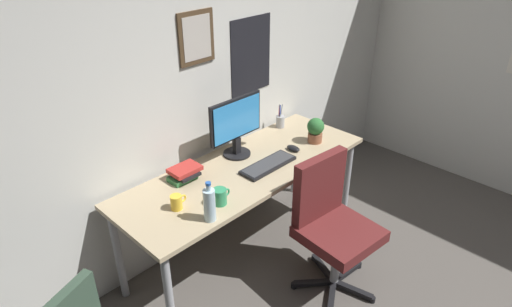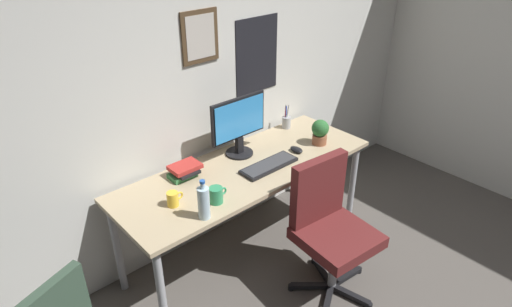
# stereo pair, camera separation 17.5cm
# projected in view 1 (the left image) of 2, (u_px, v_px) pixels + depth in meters

# --- Properties ---
(wall_back) EXTENTS (4.40, 0.10, 2.60)m
(wall_back) POSITION_uv_depth(u_px,v_px,m) (217.00, 72.00, 3.12)
(wall_back) COLOR silver
(wall_back) RESTS_ON ground_plane
(desk) EXTENTS (1.90, 0.68, 0.75)m
(desk) POSITION_uv_depth(u_px,v_px,m) (246.00, 177.00, 3.08)
(desk) COLOR tan
(desk) RESTS_ON ground_plane
(office_chair) EXTENTS (0.56, 0.57, 0.95)m
(office_chair) POSITION_uv_depth(u_px,v_px,m) (331.00, 220.00, 2.89)
(office_chair) COLOR #591E1E
(office_chair) RESTS_ON ground_plane
(monitor) EXTENTS (0.46, 0.20, 0.43)m
(monitor) POSITION_uv_depth(u_px,v_px,m) (236.00, 125.00, 3.10)
(monitor) COLOR black
(monitor) RESTS_ON desk
(keyboard) EXTENTS (0.43, 0.15, 0.03)m
(keyboard) POSITION_uv_depth(u_px,v_px,m) (268.00, 165.00, 3.06)
(keyboard) COLOR black
(keyboard) RESTS_ON desk
(computer_mouse) EXTENTS (0.06, 0.11, 0.04)m
(computer_mouse) POSITION_uv_depth(u_px,v_px,m) (293.00, 148.00, 3.26)
(computer_mouse) COLOR black
(computer_mouse) RESTS_ON desk
(water_bottle) EXTENTS (0.07, 0.07, 0.25)m
(water_bottle) POSITION_uv_depth(u_px,v_px,m) (209.00, 204.00, 2.49)
(water_bottle) COLOR silver
(water_bottle) RESTS_ON desk
(coffee_mug_near) EXTENTS (0.12, 0.08, 0.10)m
(coffee_mug_near) POSITION_uv_depth(u_px,v_px,m) (220.00, 196.00, 2.65)
(coffee_mug_near) COLOR #2D8C59
(coffee_mug_near) RESTS_ON desk
(coffee_mug_far) EXTENTS (0.11, 0.07, 0.09)m
(coffee_mug_far) POSITION_uv_depth(u_px,v_px,m) (177.00, 202.00, 2.61)
(coffee_mug_far) COLOR yellow
(coffee_mug_far) RESTS_ON desk
(potted_plant) EXTENTS (0.13, 0.13, 0.20)m
(potted_plant) POSITION_uv_depth(u_px,v_px,m) (315.00, 129.00, 3.34)
(potted_plant) COLOR brown
(potted_plant) RESTS_ON desk
(pen_cup) EXTENTS (0.07, 0.07, 0.20)m
(pen_cup) POSITION_uv_depth(u_px,v_px,m) (280.00, 121.00, 3.59)
(pen_cup) COLOR #9EA0A5
(pen_cup) RESTS_ON desk
(book_stack_left) EXTENTS (0.21, 0.16, 0.08)m
(book_stack_left) POSITION_uv_depth(u_px,v_px,m) (184.00, 173.00, 2.90)
(book_stack_left) COLOR #33723F
(book_stack_left) RESTS_ON desk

